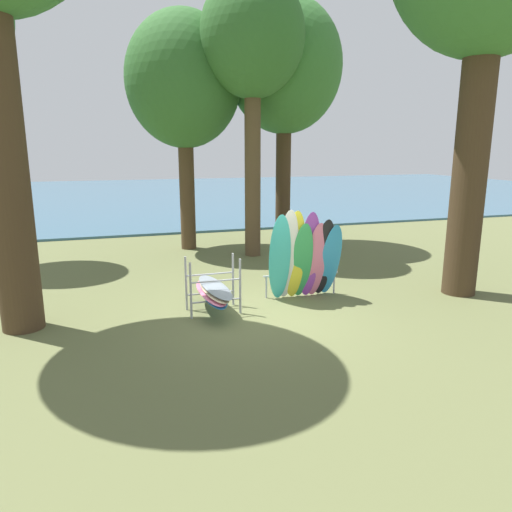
{
  "coord_description": "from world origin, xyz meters",
  "views": [
    {
      "loc": [
        -3.11,
        -9.48,
        3.6
      ],
      "look_at": [
        0.24,
        0.93,
        1.1
      ],
      "focal_mm": 33.09,
      "sensor_mm": 36.0,
      "label": 1
    }
  ],
  "objects": [
    {
      "name": "ground_plane",
      "position": [
        0.0,
        0.0,
        0.0
      ],
      "size": [
        80.0,
        80.0,
        0.0
      ],
      "primitive_type": "plane",
      "color": "#60663D"
    },
    {
      "name": "lake_water",
      "position": [
        0.0,
        28.49,
        0.05
      ],
      "size": [
        80.0,
        36.0,
        0.1
      ],
      "primitive_type": "cube",
      "color": "#38607A",
      "rests_on": "ground"
    },
    {
      "name": "tree_mid_behind",
      "position": [
        -0.25,
        7.49,
        5.81
      ],
      "size": [
        3.96,
        3.96,
        8.15
      ],
      "color": "#4C3823",
      "rests_on": "ground"
    },
    {
      "name": "tree_far_right_back",
      "position": [
        1.66,
        5.69,
        6.89
      ],
      "size": [
        3.31,
        3.31,
        8.95
      ],
      "color": "brown",
      "rests_on": "ground"
    },
    {
      "name": "tree_deep_back",
      "position": [
        3.35,
        7.26,
        6.39
      ],
      "size": [
        4.11,
        4.11,
        8.83
      ],
      "color": "#42301E",
      "rests_on": "ground"
    },
    {
      "name": "leaning_board_pile",
      "position": [
        1.39,
        0.68,
        1.03
      ],
      "size": [
        1.93,
        0.7,
        2.25
      ],
      "color": "#38B2AD",
      "rests_on": "ground"
    },
    {
      "name": "board_storage_rack",
      "position": [
        -0.92,
        0.44,
        0.5
      ],
      "size": [
        1.15,
        2.12,
        1.25
      ],
      "color": "#9EA0A5",
      "rests_on": "ground"
    }
  ]
}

